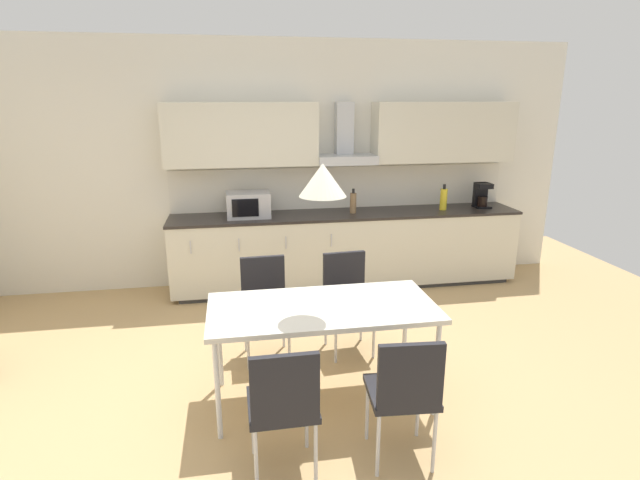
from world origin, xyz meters
The scene contains 15 objects.
ground_plane centered at (0.00, 0.00, -0.01)m, with size 9.28×7.46×0.02m, color tan.
wall_back centered at (0.00, 2.54, 1.41)m, with size 7.42×0.10×2.83m, color silver.
kitchen_counter centered at (0.92, 2.17, 0.45)m, with size 4.08×0.65×0.89m.
backsplash_tile centered at (0.92, 2.47, 1.14)m, with size 4.06×0.02×0.50m, color silver.
upper_wall_cabinets centered at (0.92, 2.32, 1.78)m, with size 4.06×0.40×0.69m.
microwave centered at (-0.22, 2.17, 1.03)m, with size 0.48×0.35×0.28m.
coffee_maker centered at (2.61, 2.20, 1.04)m, with size 0.18×0.19×0.30m.
bottle_brown centered at (0.99, 2.16, 1.01)m, with size 0.07×0.07×0.28m.
bottle_yellow centered at (2.09, 2.14, 1.02)m, with size 0.08×0.08×0.31m.
dining_table centered at (0.21, -0.13, 0.71)m, with size 1.62×0.77×0.76m.
chair_near_left centered at (-0.15, -0.90, 0.53)m, with size 0.40×0.40×0.87m.
chair_far_right centered at (0.57, 0.63, 0.53)m, with size 0.43×0.43×0.87m.
chair_near_right centered at (0.57, -0.90, 0.53)m, with size 0.43×0.43×0.87m.
chair_far_left centered at (-0.16, 0.63, 0.53)m, with size 0.41×0.41×0.87m.
pendant_lamp centered at (0.21, -0.13, 1.66)m, with size 0.32×0.32×0.22m, color silver.
Camera 1 is at (-0.38, -3.36, 2.18)m, focal length 28.00 mm.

